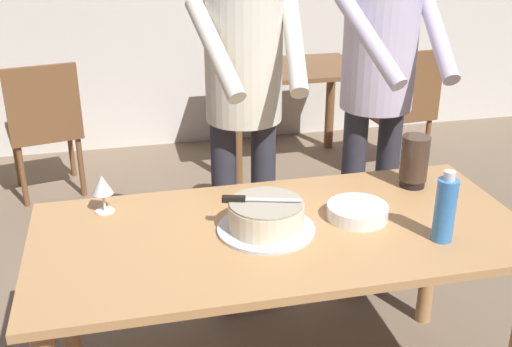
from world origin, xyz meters
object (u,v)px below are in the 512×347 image
at_px(cake_knife, 245,199).
at_px(wine_glass_near, 102,186).
at_px(plate_stack, 357,212).
at_px(background_table, 288,89).
at_px(water_bottle, 445,209).
at_px(hurricane_lamp, 414,161).
at_px(main_dining_table, 281,256).
at_px(cake_on_platter, 266,217).
at_px(person_standing_beside, 378,80).
at_px(background_chair_0, 44,124).
at_px(background_chair_1, 400,106).
at_px(person_cutting_cake, 244,91).

bearing_deg(cake_knife, wine_glass_near, 152.03).
height_order(cake_knife, plate_stack, cake_knife).
height_order(wine_glass_near, background_table, wine_glass_near).
bearing_deg(water_bottle, hurricane_lamp, 76.79).
xyz_separation_m(main_dining_table, cake_knife, (-0.13, 0.02, 0.23)).
bearing_deg(main_dining_table, wine_glass_near, 155.32).
xyz_separation_m(cake_knife, wine_glass_near, (-0.47, 0.25, -0.01)).
bearing_deg(hurricane_lamp, cake_on_platter, -161.16).
height_order(plate_stack, person_standing_beside, person_standing_beside).
xyz_separation_m(wine_glass_near, background_table, (1.27, 2.02, -0.28)).
bearing_deg(hurricane_lamp, wine_glass_near, 177.81).
distance_m(background_chair_0, background_chair_1, 2.40).
bearing_deg(background_chair_0, water_bottle, -57.58).
distance_m(cake_on_platter, plate_stack, 0.34).
distance_m(cake_on_platter, background_chair_0, 2.36).
bearing_deg(person_standing_beside, person_cutting_cake, -177.20).
bearing_deg(wine_glass_near, water_bottle, -23.10).
height_order(plate_stack, wine_glass_near, wine_glass_near).
relative_size(plate_stack, hurricane_lamp, 1.05).
xyz_separation_m(wine_glass_near, background_chair_1, (2.01, 1.73, -0.36)).
xyz_separation_m(main_dining_table, background_chair_1, (1.41, 2.01, -0.15)).
bearing_deg(person_cutting_cake, background_chair_0, 122.62).
bearing_deg(plate_stack, person_standing_beside, 62.52).
height_order(wine_glass_near, water_bottle, water_bottle).
height_order(background_table, background_chair_1, background_chair_1).
bearing_deg(water_bottle, cake_on_platter, 160.42).
xyz_separation_m(cake_knife, background_chair_0, (-0.86, 2.12, -0.37)).
xyz_separation_m(cake_on_platter, background_chair_1, (1.47, 2.00, -0.31)).
bearing_deg(background_chair_0, cake_knife, -67.96).
bearing_deg(main_dining_table, background_chair_1, 54.93).
bearing_deg(cake_knife, background_chair_0, 112.04).
xyz_separation_m(water_bottle, background_table, (0.17, 2.49, -0.29)).
bearing_deg(background_table, wine_glass_near, -122.18).
relative_size(cake_knife, background_table, 0.27).
bearing_deg(plate_stack, person_cutting_cake, 115.85).
distance_m(hurricane_lamp, background_chair_0, 2.52).
bearing_deg(cake_on_platter, background_chair_1, 53.81).
relative_size(cake_on_platter, wine_glass_near, 2.36).
height_order(water_bottle, background_chair_1, water_bottle).
xyz_separation_m(main_dining_table, person_cutting_cake, (-0.00, 0.61, 0.44)).
relative_size(cake_knife, plate_stack, 1.21).
xyz_separation_m(person_cutting_cake, background_chair_0, (-0.98, 1.54, -0.58)).
relative_size(plate_stack, wine_glass_near, 1.53).
distance_m(cake_knife, background_chair_1, 2.54).
distance_m(cake_on_platter, cake_knife, 0.10).
relative_size(cake_on_platter, hurricane_lamp, 1.62).
height_order(background_chair_0, background_chair_1, same).
bearing_deg(water_bottle, main_dining_table, 158.82).
bearing_deg(background_table, cake_knife, -109.36).
distance_m(main_dining_table, background_chair_0, 2.37).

